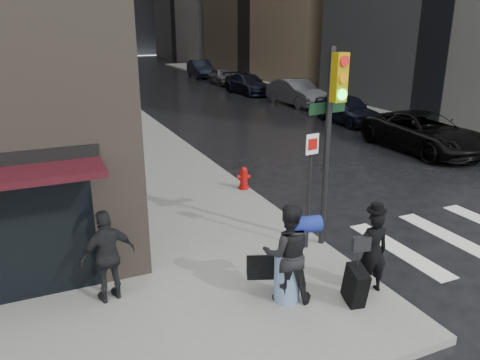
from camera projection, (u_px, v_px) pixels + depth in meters
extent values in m
plane|color=black|center=(287.00, 308.00, 8.53)|extent=(140.00, 140.00, 0.00)
cube|color=slate|center=(92.00, 98.00, 31.89)|extent=(4.00, 50.00, 0.15)
cube|color=slate|center=(268.00, 88.00, 37.09)|extent=(3.00, 50.00, 0.15)
cube|color=silver|center=(399.00, 249.00, 10.75)|extent=(0.50, 3.00, 0.01)
cube|color=silver|center=(450.00, 237.00, 11.36)|extent=(0.50, 3.00, 0.01)
imported|color=black|center=(373.00, 252.00, 8.60)|extent=(0.65, 0.50, 1.61)
cylinder|color=black|center=(377.00, 210.00, 8.33)|extent=(0.34, 0.34, 0.04)
cylinder|color=black|center=(377.00, 207.00, 8.31)|extent=(0.21, 0.21, 0.13)
cube|color=black|center=(361.00, 244.00, 8.42)|extent=(0.36, 0.17, 0.28)
cube|color=black|center=(355.00, 286.00, 8.29)|extent=(0.39, 0.66, 0.81)
cylinder|color=black|center=(357.00, 264.00, 8.15)|extent=(0.03, 0.03, 0.38)
imported|color=black|center=(288.00, 253.00, 8.26)|extent=(1.10, 0.99, 1.86)
cube|color=black|center=(262.00, 267.00, 8.54)|extent=(0.63, 0.48, 0.35)
cylinder|color=navy|center=(305.00, 224.00, 8.23)|extent=(0.61, 0.40, 0.30)
imported|color=black|center=(108.00, 256.00, 8.30)|extent=(1.09, 0.64, 1.74)
cylinder|color=black|center=(327.00, 151.00, 10.07)|extent=(0.13, 0.13, 4.36)
cube|color=#A98E0B|center=(339.00, 78.00, 9.37)|extent=(0.33, 0.24, 0.98)
cylinder|color=red|center=(344.00, 61.00, 9.18)|extent=(0.22, 0.08, 0.22)
cylinder|color=orange|center=(343.00, 78.00, 9.28)|extent=(0.22, 0.08, 0.22)
cylinder|color=#19E533|center=(342.00, 95.00, 9.39)|extent=(0.22, 0.08, 0.22)
cylinder|color=black|center=(309.00, 193.00, 10.13)|extent=(0.07, 0.07, 2.61)
cube|color=white|center=(312.00, 144.00, 9.76)|extent=(0.33, 0.06, 0.44)
cube|color=black|center=(327.00, 108.00, 9.84)|extent=(0.98, 0.16, 0.24)
cylinder|color=#A90D0A|center=(244.00, 187.00, 14.25)|extent=(0.30, 0.30, 0.09)
cylinder|color=#A90D0A|center=(244.00, 180.00, 14.17)|extent=(0.23, 0.23, 0.57)
sphere|color=#A90D0A|center=(244.00, 170.00, 14.08)|extent=(0.21, 0.21, 0.21)
cylinder|color=#A90D0A|center=(244.00, 177.00, 14.14)|extent=(0.40, 0.25, 0.13)
imported|color=black|center=(424.00, 132.00, 18.88)|extent=(2.63, 5.55, 1.53)
imported|color=black|center=(347.00, 109.00, 24.22)|extent=(1.87, 4.39, 1.48)
imported|color=#45454A|center=(296.00, 92.00, 29.50)|extent=(1.99, 4.92, 1.59)
imported|color=black|center=(248.00, 84.00, 34.40)|extent=(2.34, 5.02, 1.42)
imported|color=#505056|center=(222.00, 76.00, 39.66)|extent=(1.81, 4.11, 1.38)
imported|color=black|center=(201.00, 69.00, 44.80)|extent=(2.20, 5.06, 1.62)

